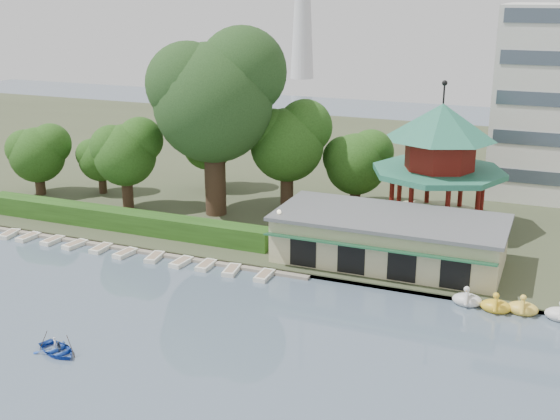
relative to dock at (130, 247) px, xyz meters
The scene contains 13 objects.
ground_plane 20.97m from the dock, 55.10° to the right, with size 220.00×220.00×0.00m, color slate.
shore 36.81m from the dock, 70.97° to the left, with size 220.00×70.00×0.40m, color #424930.
embankment 12.00m from the dock, ahead, with size 220.00×0.60×0.30m, color gray.
dock is the anchor object (origin of this frame).
boathouse 22.62m from the dock, 12.24° to the left, with size 18.60×9.39×3.90m.
pavilion 29.14m from the dock, 31.66° to the left, with size 12.40×12.40×13.50m.
hedge 4.61m from the dock, 132.27° to the left, with size 30.00×2.00×1.80m, color #285418.
lamp_post 13.99m from the dock, ahead, with size 0.36×0.36×4.28m.
big_tree 16.80m from the dock, 73.97° to the left, with size 12.61×11.75×18.27m.
small_trees 15.42m from the dock, 88.61° to the left, with size 39.72×16.39×11.17m.
swan_boats 34.39m from the dock, ahead, with size 13.16×2.14×1.92m.
moored_rowboats 1.58m from the dock, 117.44° to the right, with size 29.87×2.62×0.36m.
rowboat_with_passengers 18.65m from the dock, 69.84° to the right, with size 5.16×4.42×2.01m.
Camera 1 is at (22.25, -31.29, 21.74)m, focal length 45.00 mm.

